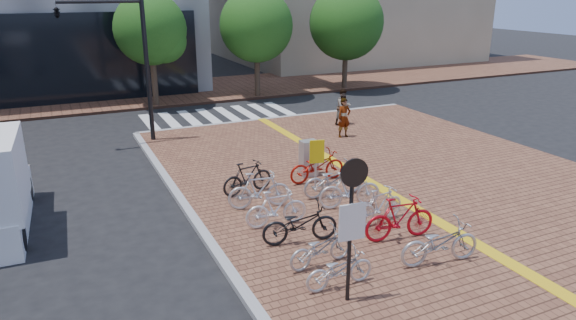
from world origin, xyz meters
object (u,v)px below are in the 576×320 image
pedestrian_a (344,118)px  bike_4 (259,190)px  bike_7 (400,218)px  bike_11 (317,166)px  bike_1 (321,248)px  bike_3 (276,208)px  bike_5 (247,178)px  bike_10 (333,180)px  bike_6 (440,243)px  bike_0 (339,269)px  pedestrian_b (343,107)px  notice_sign (352,214)px  utility_box (309,158)px  bike_2 (300,224)px  traffic_light_pole (107,38)px  bike_9 (350,190)px  bike_8 (380,205)px  yellow_sign (316,156)px

pedestrian_a → bike_4: bearing=-140.1°
bike_7 → bike_11: size_ratio=0.97×
bike_1 → bike_3: (-0.09, 2.31, 0.08)m
bike_5 → bike_10: bike_10 is taller
bike_1 → bike_6: bike_6 is taller
bike_0 → bike_7: bike_7 is taller
pedestrian_b → notice_sign: bearing=-129.8°
bike_4 → utility_box: utility_box is taller
bike_2 → bike_7: bearing=-101.4°
bike_11 → utility_box: size_ratio=1.60×
traffic_light_pole → utility_box: bearing=-51.2°
bike_1 → bike_6: (2.53, -1.08, 0.08)m
bike_6 → bike_3: bearing=46.2°
bike_11 → bike_9: bearing=174.9°
bike_8 → bike_9: bearing=0.4°
bike_4 → yellow_sign: size_ratio=1.09×
bike_10 → bike_11: 1.33m
bike_5 → pedestrian_b: pedestrian_b is taller
traffic_light_pole → bike_10: bearing=-58.7°
utility_box → yellow_sign: size_ratio=0.73×
bike_6 → utility_box: (-0.04, 6.52, 0.10)m
bike_8 → pedestrian_a: 8.51m
bike_8 → pedestrian_a: (3.50, 7.75, 0.34)m
bike_5 → bike_11: size_ratio=0.87×
pedestrian_b → utility_box: 7.18m
bike_1 → bike_2: bearing=-9.2°
bike_6 → bike_8: (0.01, 2.40, -0.02)m
bike_0 → traffic_light_pole: traffic_light_pole is taller
notice_sign → bike_4: bearing=88.8°
bike_2 → bike_4: bearing=12.3°
pedestrian_b → utility_box: (-4.63, -5.48, -0.22)m
bike_2 → bike_11: bike_11 is taller
bike_2 → pedestrian_a: 9.89m
bike_9 → pedestrian_b: pedestrian_b is taller
yellow_sign → notice_sign: 5.98m
bike_0 → bike_2: size_ratio=0.82×
bike_8 → bike_1: bearing=107.6°
utility_box → bike_8: bearing=-89.2°
bike_3 → bike_7: (2.52, -2.02, 0.06)m
pedestrian_b → bike_11: bearing=-136.7°
bike_8 → bike_9: 1.22m
utility_box → notice_sign: (-2.65, -6.95, 1.33)m
bike_1 → yellow_sign: yellow_sign is taller
bike_4 → bike_9: (2.38, -1.08, 0.01)m
yellow_sign → traffic_light_pole: size_ratio=0.27×
bike_2 → bike_5: bearing=9.9°
bike_1 → pedestrian_b: pedestrian_b is taller
bike_2 → bike_9: (2.26, 1.32, 0.05)m
bike_9 → bike_10: bearing=9.3°
bike_2 → bike_4: (-0.12, 2.40, 0.04)m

